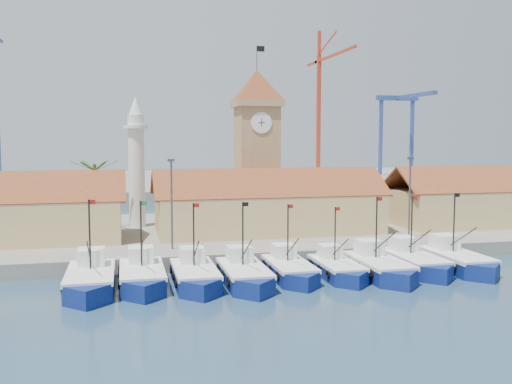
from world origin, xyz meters
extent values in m
plane|color=#1D3C4E|center=(0.00, 0.00, 0.00)|extent=(400.00, 400.00, 0.00)
cube|color=gray|center=(0.00, 24.00, 0.75)|extent=(140.00, 32.00, 1.50)
cube|color=gray|center=(0.00, 110.00, 1.00)|extent=(240.00, 80.00, 2.00)
cube|color=navy|center=(-19.46, 3.25, 0.54)|extent=(3.76, 8.50, 1.93)
cube|color=navy|center=(-19.46, -1.00, 0.54)|extent=(3.76, 3.76, 1.93)
cube|color=silver|center=(-19.46, 3.25, 1.50)|extent=(3.83, 8.74, 0.38)
cube|color=silver|center=(-19.46, 5.38, 2.36)|extent=(2.25, 2.36, 1.50)
cylinder|color=black|center=(-19.46, 3.79, 4.51)|extent=(0.15, 0.15, 6.01)
cube|color=#A5140F|center=(-19.19, 3.79, 7.30)|extent=(0.54, 0.02, 0.38)
cube|color=navy|center=(-15.26, 3.76, 0.52)|extent=(3.62, 8.19, 1.86)
cube|color=navy|center=(-15.26, -0.34, 0.52)|extent=(3.62, 3.62, 1.86)
cube|color=silver|center=(-15.26, 3.76, 1.45)|extent=(3.69, 8.42, 0.36)
cube|color=silver|center=(-15.26, 5.81, 2.28)|extent=(2.17, 2.28, 1.45)
cylinder|color=black|center=(-15.26, 4.28, 4.34)|extent=(0.14, 0.14, 5.79)
cube|color=#197226|center=(-15.00, 4.28, 7.03)|extent=(0.52, 0.02, 0.36)
cube|color=navy|center=(-10.84, 3.06, 0.50)|extent=(3.51, 7.95, 1.81)
cube|color=navy|center=(-10.84, -0.92, 0.50)|extent=(3.51, 3.51, 1.81)
cube|color=silver|center=(-10.84, 3.06, 1.40)|extent=(3.58, 8.17, 0.35)
cube|color=silver|center=(-10.84, 5.04, 2.21)|extent=(2.11, 2.21, 1.40)
cylinder|color=black|center=(-10.84, 3.56, 4.21)|extent=(0.14, 0.14, 5.62)
cube|color=#A5140F|center=(-10.59, 3.56, 6.82)|extent=(0.50, 0.02, 0.35)
cube|color=navy|center=(-6.66, 2.39, 0.51)|extent=(3.54, 8.02, 1.82)
cube|color=navy|center=(-6.66, -1.62, 0.51)|extent=(3.54, 3.54, 1.82)
cube|color=silver|center=(-6.66, 2.39, 1.42)|extent=(3.61, 8.24, 0.35)
cube|color=silver|center=(-6.66, 4.39, 2.23)|extent=(2.13, 2.23, 1.42)
cylinder|color=black|center=(-6.66, 2.90, 4.25)|extent=(0.14, 0.14, 5.67)
cube|color=black|center=(-6.41, 2.90, 6.89)|extent=(0.51, 0.02, 0.35)
cube|color=navy|center=(-2.27, 3.54, 0.47)|extent=(3.32, 7.52, 1.71)
cube|color=navy|center=(-2.27, -0.22, 0.47)|extent=(3.32, 3.32, 1.71)
cube|color=silver|center=(-2.27, 3.54, 1.33)|extent=(3.39, 7.73, 0.33)
cube|color=silver|center=(-2.27, 5.42, 2.09)|extent=(1.99, 2.09, 1.33)
cylinder|color=black|center=(-2.27, 4.01, 3.99)|extent=(0.13, 0.13, 5.32)
cube|color=#A5140F|center=(-2.03, 4.01, 6.46)|extent=(0.47, 0.02, 0.33)
cube|color=navy|center=(2.08, 3.10, 0.45)|extent=(3.17, 7.17, 1.63)
cube|color=navy|center=(2.08, -0.49, 0.45)|extent=(3.17, 3.17, 1.63)
cube|color=silver|center=(2.08, 3.10, 1.27)|extent=(3.23, 7.37, 0.32)
cube|color=silver|center=(2.08, 4.89, 1.99)|extent=(1.90, 1.99, 1.27)
cylinder|color=black|center=(2.08, 3.55, 3.80)|extent=(0.13, 0.13, 5.07)
cube|color=#A5140F|center=(2.31, 3.55, 6.16)|extent=(0.45, 0.02, 0.32)
cube|color=navy|center=(5.85, 2.38, 0.52)|extent=(3.63, 8.21, 1.87)
cube|color=navy|center=(5.85, -1.73, 0.52)|extent=(3.63, 3.63, 1.87)
cube|color=silver|center=(5.85, 2.38, 1.45)|extent=(3.70, 8.44, 0.36)
cube|color=silver|center=(5.85, 4.43, 2.28)|extent=(2.18, 2.28, 1.45)
cylinder|color=black|center=(5.85, 2.90, 4.36)|extent=(0.15, 0.15, 5.81)
cube|color=#A5140F|center=(6.10, 2.90, 7.05)|extent=(0.52, 0.02, 0.36)
cube|color=navy|center=(10.01, 3.56, 0.51)|extent=(3.57, 8.08, 1.84)
cube|color=navy|center=(10.01, -0.48, 0.51)|extent=(3.57, 3.57, 1.84)
cube|color=silver|center=(10.01, 3.56, 1.43)|extent=(3.64, 8.30, 0.36)
cube|color=silver|center=(10.01, 5.58, 2.24)|extent=(2.14, 2.24, 1.43)
cylinder|color=black|center=(10.01, 4.07, 4.28)|extent=(0.14, 0.14, 5.71)
cube|color=#A5140F|center=(10.26, 4.07, 6.93)|extent=(0.51, 0.02, 0.36)
cube|color=navy|center=(14.30, 3.19, 0.52)|extent=(3.67, 8.30, 1.89)
cube|color=navy|center=(14.30, -0.96, 0.52)|extent=(3.67, 3.67, 1.89)
cube|color=silver|center=(14.30, 3.19, 1.47)|extent=(3.74, 8.53, 0.37)
cube|color=silver|center=(14.30, 5.27, 2.31)|extent=(2.20, 2.31, 1.47)
cylinder|color=black|center=(14.30, 3.72, 4.40)|extent=(0.15, 0.15, 5.87)
cube|color=black|center=(14.56, 3.72, 7.13)|extent=(0.52, 0.02, 0.37)
cube|color=tan|center=(0.00, 20.00, 3.75)|extent=(26.00, 10.00, 4.50)
cube|color=#974826|center=(0.00, 17.50, 7.50)|extent=(27.04, 5.13, 3.21)
cube|color=#974826|center=(0.00, 22.50, 7.50)|extent=(27.04, 5.13, 3.21)
cube|color=tan|center=(32.00, 20.00, 3.75)|extent=(30.00, 10.00, 4.50)
cube|color=#974826|center=(32.00, 22.50, 7.50)|extent=(31.20, 5.13, 3.21)
cube|color=tan|center=(0.00, 26.00, 9.00)|extent=(5.00, 5.00, 15.00)
cube|color=tan|center=(0.00, 26.00, 16.90)|extent=(5.80, 5.80, 0.80)
pyramid|color=#974826|center=(0.00, 26.00, 19.20)|extent=(5.80, 5.80, 4.00)
cylinder|color=white|center=(0.00, 23.45, 14.50)|extent=(2.60, 0.15, 2.60)
cube|color=black|center=(0.00, 23.37, 14.50)|extent=(0.08, 0.02, 1.00)
cube|color=black|center=(0.00, 23.37, 14.50)|extent=(0.80, 0.02, 0.08)
cylinder|color=#3F3F44|center=(0.00, 26.00, 22.70)|extent=(0.10, 0.10, 3.00)
cube|color=black|center=(0.50, 26.00, 23.80)|extent=(1.00, 0.03, 0.70)
cylinder|color=silver|center=(-15.00, 28.00, 8.50)|extent=(2.00, 2.00, 14.00)
cylinder|color=silver|center=(-15.00, 28.00, 14.00)|extent=(3.00, 3.00, 0.40)
cone|color=silver|center=(-15.00, 28.00, 16.60)|extent=(1.80, 1.80, 2.40)
cylinder|color=brown|center=(-20.00, 26.00, 5.50)|extent=(0.44, 0.44, 8.00)
cube|color=#2E5D20|center=(-18.60, 26.00, 9.30)|extent=(2.80, 0.35, 1.18)
cube|color=#2E5D20|center=(-19.30, 27.21, 9.30)|extent=(1.71, 2.60, 1.18)
cube|color=#2E5D20|center=(-20.70, 27.21, 9.30)|extent=(1.71, 2.60, 1.18)
cube|color=#2E5D20|center=(-21.40, 26.00, 9.30)|extent=(2.80, 0.35, 1.18)
cube|color=#2E5D20|center=(-20.70, 24.79, 9.30)|extent=(1.71, 2.60, 1.18)
cube|color=#2E5D20|center=(-19.30, 24.79, 9.30)|extent=(1.71, 2.60, 1.18)
cylinder|color=#3F3F44|center=(-12.00, 12.00, 6.00)|extent=(0.20, 0.20, 9.00)
cube|color=#3F3F44|center=(-12.00, 12.00, 10.40)|extent=(0.70, 0.25, 0.25)
cylinder|color=#3F3F44|center=(14.00, 12.00, 6.00)|extent=(0.20, 0.20, 9.00)
cube|color=#3F3F44|center=(14.00, 12.00, 10.40)|extent=(0.70, 0.25, 0.25)
cube|color=#B8351C|center=(36.00, 105.00, 18.39)|extent=(1.00, 1.00, 32.79)
cube|color=#B8351C|center=(36.00, 93.82, 33.79)|extent=(0.60, 27.94, 0.60)
cube|color=#B8351C|center=(36.00, 110.00, 33.79)|extent=(0.60, 10.00, 0.60)
cube|color=#B8351C|center=(36.00, 105.00, 38.29)|extent=(0.80, 0.80, 7.00)
cube|color=#2E468C|center=(57.00, 110.00, 13.00)|extent=(0.90, 0.90, 22.00)
cube|color=#2E468C|center=(67.00, 110.00, 13.00)|extent=(0.90, 0.90, 22.00)
cube|color=#2E468C|center=(62.00, 110.00, 24.50)|extent=(13.00, 1.40, 1.40)
cube|color=#2E468C|center=(62.00, 100.00, 24.50)|extent=(1.40, 22.00, 1.00)
camera|label=1|loc=(-16.61, -44.84, 12.46)|focal=40.00mm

